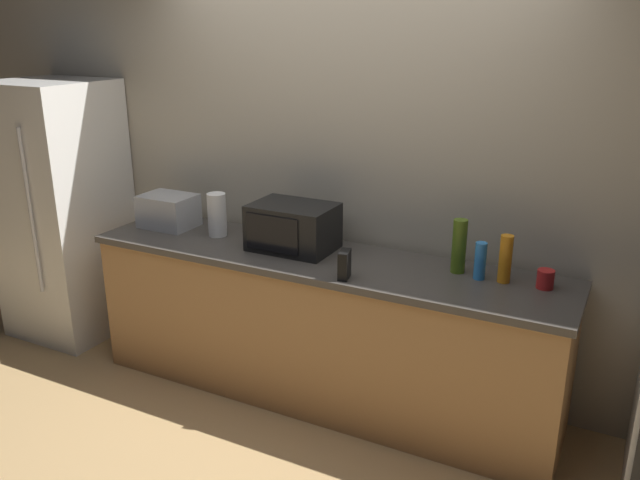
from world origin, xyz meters
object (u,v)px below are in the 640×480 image
object	(u,v)px
toaster_oven	(168,211)
mug_red	(545,279)
bottle_spray_cleaner	(480,261)
bottle_olive_oil	(459,246)
microwave	(293,227)
bottle_dish_soap	(505,259)
cordless_phone	(344,265)
refrigerator	(62,211)
paper_towel_roll	(217,215)

from	to	relation	value
toaster_oven	mug_red	bearing A→B (deg)	1.24
toaster_oven	bottle_spray_cleaner	distance (m)	2.03
toaster_oven	bottle_olive_oil	distance (m)	1.90
microwave	bottle_dish_soap	size ratio (longest dim) A/B	1.91
microwave	bottle_spray_cleaner	world-z (taller)	microwave
cordless_phone	bottle_spray_cleaner	xyz separation A→B (m)	(0.63, 0.31, 0.02)
refrigerator	bottle_spray_cleaner	size ratio (longest dim) A/B	9.07
bottle_spray_cleaner	bottle_dish_soap	bearing A→B (deg)	7.54
refrigerator	cordless_phone	world-z (taller)	refrigerator
paper_towel_roll	bottle_dish_soap	distance (m)	1.76
refrigerator	mug_red	xyz separation A→B (m)	(3.26, 0.11, 0.05)
mug_red	bottle_dish_soap	bearing A→B (deg)	-176.72
refrigerator	cordless_phone	size ratio (longest dim) A/B	12.00
refrigerator	toaster_oven	distance (m)	0.92
cordless_phone	bottle_olive_oil	world-z (taller)	bottle_olive_oil
bottle_olive_oil	refrigerator	bearing A→B (deg)	-177.43
bottle_dish_soap	paper_towel_roll	bearing A→B (deg)	-178.40
cordless_phone	refrigerator	bearing A→B (deg)	161.68
toaster_oven	mug_red	distance (m)	2.35
toaster_oven	cordless_phone	distance (m)	1.43
bottle_dish_soap	bottle_olive_oil	distance (m)	0.25
bottle_spray_cleaner	refrigerator	bearing A→B (deg)	-178.38
microwave	toaster_oven	world-z (taller)	microwave
bottle_dish_soap	bottle_olive_oil	bearing A→B (deg)	173.90
toaster_oven	bottle_spray_cleaner	size ratio (longest dim) A/B	1.71
microwave	cordless_phone	xyz separation A→B (m)	(0.46, -0.28, -0.06)
paper_towel_roll	microwave	bearing A→B (deg)	-0.23
paper_towel_roll	cordless_phone	xyz separation A→B (m)	(1.00, -0.28, -0.06)
toaster_oven	cordless_phone	bearing A→B (deg)	-11.68
paper_towel_roll	bottle_olive_oil	size ratio (longest dim) A/B	0.92
bottle_dish_soap	bottle_olive_oil	size ratio (longest dim) A/B	0.86
paper_towel_roll	mug_red	size ratio (longest dim) A/B	2.80
toaster_oven	paper_towel_roll	world-z (taller)	paper_towel_roll
refrigerator	microwave	world-z (taller)	refrigerator
microwave	toaster_oven	size ratio (longest dim) A/B	1.41
toaster_oven	bottle_olive_oil	bearing A→B (deg)	1.98
microwave	paper_towel_roll	world-z (taller)	same
bottle_spray_cleaner	bottle_olive_oil	xyz separation A→B (m)	(-0.13, 0.04, 0.05)
bottle_spray_cleaner	bottle_olive_oil	world-z (taller)	bottle_olive_oil
cordless_phone	bottle_dish_soap	bearing A→B (deg)	10.96
cordless_phone	bottle_spray_cleaner	distance (m)	0.70
paper_towel_roll	bottle_dish_soap	bearing A→B (deg)	1.60
refrigerator	paper_towel_roll	world-z (taller)	refrigerator
bottle_olive_oil	mug_red	world-z (taller)	bottle_olive_oil
refrigerator	bottle_olive_oil	size ratio (longest dim) A/B	6.16
microwave	refrigerator	bearing A→B (deg)	-178.51
bottle_spray_cleaner	microwave	bearing A→B (deg)	-178.16
paper_towel_roll	bottle_spray_cleaner	size ratio (longest dim) A/B	1.36
cordless_phone	bottle_olive_oil	xyz separation A→B (m)	(0.50, 0.35, 0.07)
cordless_phone	mug_red	size ratio (longest dim) A/B	1.55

